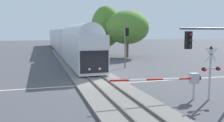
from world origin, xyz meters
The scene contains 10 objects.
ground_plane centered at (0.00, 0.00, 0.00)m, with size 220.00×220.00×0.00m, color #47474C.
road_centre_stripe centered at (0.00, 0.00, 0.00)m, with size 44.00×0.20×0.01m.
railway_track centered at (0.00, 0.00, 0.10)m, with size 4.40×80.00×0.32m.
commuter_train centered at (0.00, 30.90, 2.74)m, with size 3.04×61.25×5.16m.
crossing_gate_near centered at (4.08, -6.43, 1.41)m, with size 6.42×0.40×1.80m.
crossing_signal_mast centered at (5.80, -6.85, 2.23)m, with size 1.36×0.44×3.65m.
traffic_signal_near_right centered at (5.17, -8.29, 3.73)m, with size 4.15×0.38×4.98m.
traffic_signal_far_side centered at (5.44, 8.63, 3.56)m, with size 0.53×0.38×5.31m.
elm_centre_background centered at (7.28, 24.99, 5.45)m, with size 5.60×5.60×9.34m.
oak_far_right centered at (9.99, 20.67, 5.26)m, with size 7.53×7.53×8.21m.
Camera 1 is at (-5.02, -20.46, 4.58)m, focal length 39.66 mm.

